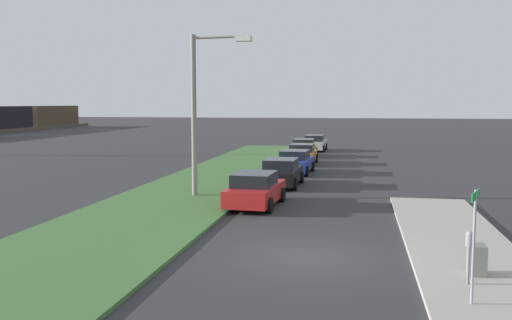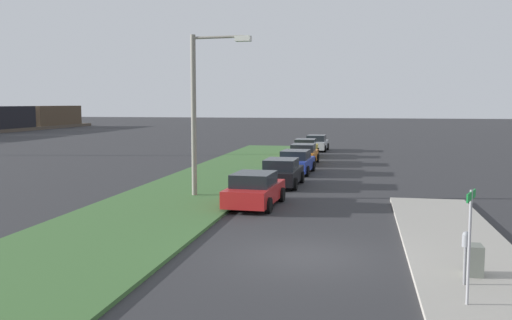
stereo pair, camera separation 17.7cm
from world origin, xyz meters
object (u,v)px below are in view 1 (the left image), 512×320
Objects in this scene: parked_car_blue at (295,162)px; parking_meter at (469,246)px; parked_car_red at (255,190)px; utility_box at (477,262)px; parked_car_orange at (302,154)px; streetlight at (201,103)px; parked_car_black at (281,173)px; parked_car_silver at (315,143)px; parked_car_yellow at (304,148)px; street_sign at (474,232)px.

parked_car_blue is 22.22m from parking_meter.
parked_car_red reaches higher than utility_box.
parked_car_orange is 0.57× the size of streetlight.
parked_car_red is at bearing 178.63° from parked_car_black.
parked_car_orange is 3.05× the size of parking_meter.
parked_car_silver is 38.72m from parking_meter.
parked_car_silver is at bearing 3.14° from parked_car_blue.
parked_car_blue is 1.01× the size of parked_car_silver.
parked_car_orange is at bearing 2.11° from parked_car_red.
parked_car_blue and parked_car_orange have the same top height.
streetlight is at bearing 164.58° from parked_car_blue.
parked_car_silver is (16.91, 0.05, 0.00)m from parked_car_blue.
utility_box is at bearing -23.13° from parking_meter.
parked_car_black is at bearing -179.58° from parked_car_yellow.
parked_car_yellow is at bearing 3.41° from parked_car_red.
street_sign reaches higher than utility_box.
parked_car_yellow is 0.58× the size of streetlight.
parked_car_red is 1.02× the size of parked_car_orange.
parked_car_blue is at bearing 18.42° from utility_box.
parked_car_orange is 28.82m from street_sign.
parked_car_orange is 27.50m from parking_meter.
parking_meter is 0.19× the size of streetlight.
parking_meter is at bearing -139.50° from streetlight.
parking_meter reaches higher than utility_box.
street_sign reaches higher than parked_car_blue.
parked_car_yellow is at bearing -7.53° from streetlight.
parked_car_blue is 1.01× the size of parked_car_yellow.
parked_car_blue is 3.10× the size of parking_meter.
parked_car_yellow is at bearing 4.45° from parked_car_orange.
utility_box is 0.35× the size of street_sign.
parked_car_orange is (10.96, -0.03, 0.00)m from parked_car_black.
parked_car_red is 28.49m from parked_car_silver.
utility_box is at bearing -167.95° from parked_car_silver.
parked_car_blue is 4.87× the size of utility_box.
parked_car_orange is (17.02, -0.34, 0.00)m from parked_car_red.
parked_car_blue is at bearing 15.51° from street_sign.
street_sign is at bearing 166.48° from utility_box.
parked_car_orange is 5.70m from parked_car_yellow.
parked_car_silver is at bearing -6.86° from streetlight.
parked_car_blue is at bearing -178.18° from parked_car_silver.
parked_car_blue is at bearing -178.63° from parked_car_orange.
parked_car_yellow is at bearing 177.23° from parked_car_silver.
parked_car_orange is 16.06m from streetlight.
parked_car_silver is at bearing 0.18° from parked_car_orange.
parked_car_black and parked_car_blue have the same top height.
parked_car_red is 1.02× the size of parked_car_yellow.
parking_meter is (-38.17, -6.52, 0.33)m from parked_car_silver.
street_sign is (-33.77, -6.78, 0.99)m from parked_car_yellow.
parked_car_red is 11.89m from parking_meter.
parked_car_blue is at bearing 1.11° from parked_car_red.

